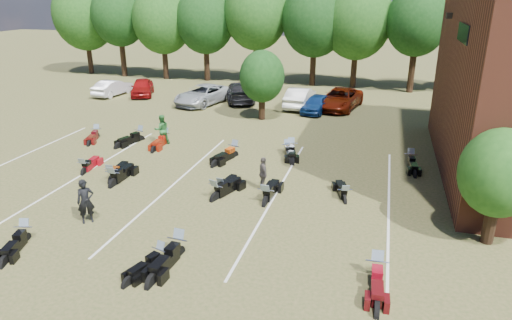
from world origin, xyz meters
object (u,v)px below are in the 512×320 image
(motorcycle_14, at_px, (97,138))
(person_green, at_px, (162,130))
(person_grey, at_px, (263,174))
(motorcycle_3, at_px, (179,256))
(motorcycle_7, at_px, (84,174))
(car_4, at_px, (316,104))
(person_black, at_px, (86,201))
(car_0, at_px, (142,87))

(motorcycle_14, bearing_deg, person_green, -16.85)
(person_green, bearing_deg, motorcycle_14, -36.38)
(person_grey, distance_m, motorcycle_14, 13.21)
(motorcycle_3, height_order, motorcycle_7, motorcycle_3)
(car_4, distance_m, person_green, 12.86)
(person_black, xyz_separation_m, motorcycle_7, (-3.33, 4.46, -0.91))
(car_4, distance_m, motorcycle_3, 21.52)
(person_grey, bearing_deg, car_4, -30.49)
(car_4, bearing_deg, person_black, -97.73)
(person_black, xyz_separation_m, person_grey, (5.97, 5.00, -0.11))
(car_0, relative_size, person_grey, 2.71)
(person_grey, relative_size, motorcycle_7, 0.75)
(car_0, xyz_separation_m, motorcycle_3, (14.19, -23.30, -0.74))
(motorcycle_14, bearing_deg, motorcycle_3, -63.01)
(car_4, xyz_separation_m, person_black, (-6.17, -20.13, 0.24))
(person_green, bearing_deg, car_0, -92.91)
(motorcycle_14, bearing_deg, motorcycle_7, -78.74)
(motorcycle_3, distance_m, motorcycle_14, 15.62)
(person_black, distance_m, person_green, 10.08)
(person_green, bearing_deg, car_4, -163.94)
(motorcycle_7, bearing_deg, car_4, -128.95)
(car_0, height_order, person_grey, person_grey)
(car_4, relative_size, person_black, 2.16)
(car_0, xyz_separation_m, person_black, (9.62, -21.97, 0.17))
(car_0, distance_m, motorcycle_14, 12.51)
(person_green, height_order, motorcycle_7, person_green)
(person_grey, bearing_deg, motorcycle_7, 63.63)
(car_0, height_order, car_4, car_0)
(motorcycle_3, bearing_deg, car_0, 124.96)
(car_0, height_order, motorcycle_7, car_0)
(person_green, distance_m, motorcycle_3, 12.91)
(car_4, height_order, person_green, person_green)
(motorcycle_3, bearing_deg, person_black, 167.41)
(car_0, bearing_deg, person_green, -79.42)
(person_green, xyz_separation_m, person_grey, (7.64, -4.94, -0.10))
(car_4, relative_size, motorcycle_14, 1.85)
(motorcycle_3, xyz_separation_m, motorcycle_14, (-10.82, 11.27, 0.00))
(car_4, xyz_separation_m, person_grey, (-0.20, -15.12, 0.13))
(person_green, xyz_separation_m, motorcycle_14, (-4.58, 0.00, -0.91))
(motorcycle_7, xyz_separation_m, motorcycle_14, (-2.93, 5.48, 0.00))
(motorcycle_3, bearing_deg, person_green, 122.58)
(car_0, relative_size, motorcycle_14, 2.04)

